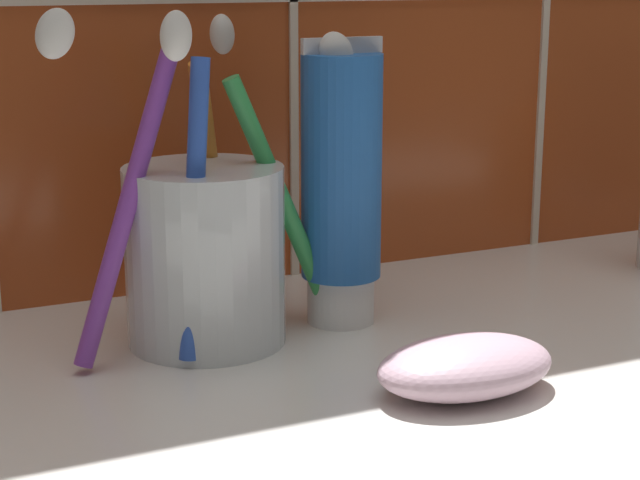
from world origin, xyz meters
TOP-DOWN VIEW (x-y plane):
  - sink_counter at (0.00, 0.00)cm, footprint 70.68×38.78cm
  - toothbrush_cup at (-6.94, 9.76)cm, footprint 16.84×11.69cm
  - toothpaste_tube at (0.51, 9.77)cm, footprint 4.37×4.17cm
  - soap_bar at (1.19, -1.41)cm, footprint 8.36×5.35cm

SIDE VIEW (x-z plane):
  - sink_counter at x=0.00cm, z-range 0.00..2.00cm
  - soap_bar at x=1.19cm, z-range 2.00..4.46cm
  - toothbrush_cup at x=-6.94cm, z-range -1.44..15.40cm
  - toothpaste_tube at x=0.51cm, z-range 1.94..16.80cm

